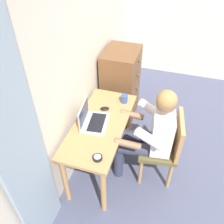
{
  "coord_description": "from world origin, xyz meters",
  "views": [
    {
      "loc": [
        -2.04,
        1.21,
        2.45
      ],
      "look_at": [
        -0.22,
        1.77,
        0.82
      ],
      "focal_mm": 38.5,
      "sensor_mm": 36.0,
      "label": 1
    }
  ],
  "objects": [
    {
      "name": "dresser",
      "position": [
        0.68,
        1.92,
        0.53
      ],
      "size": [
        0.56,
        0.48,
        1.06
      ],
      "color": "brown",
      "rests_on": "ground_plane"
    },
    {
      "name": "wall_back",
      "position": [
        0.0,
        2.2,
        1.25
      ],
      "size": [
        4.8,
        0.05,
        2.5
      ],
      "primitive_type": "cube",
      "color": "beige",
      "rests_on": "ground_plane"
    },
    {
      "name": "computer_mouse",
      "position": [
        -0.1,
        1.89,
        0.74
      ],
      "size": [
        0.09,
        0.12,
        0.03
      ],
      "primitive_type": "ellipsoid",
      "rotation": [
        0.0,
        0.0,
        0.39
      ],
      "color": "black",
      "rests_on": "desk"
    },
    {
      "name": "coffee_mug",
      "position": [
        0.11,
        1.72,
        0.77
      ],
      "size": [
        0.12,
        0.08,
        0.09
      ],
      "color": "#33518C",
      "rests_on": "desk"
    },
    {
      "name": "laptop",
      "position": [
        -0.34,
        1.95,
        0.77
      ],
      "size": [
        0.37,
        0.29,
        0.24
      ],
      "color": "#B7BABF",
      "rests_on": "desk"
    },
    {
      "name": "desk",
      "position": [
        -0.32,
        1.87,
        0.6
      ],
      "size": [
        1.16,
        0.53,
        0.72
      ],
      "color": "tan",
      "rests_on": "ground_plane"
    },
    {
      "name": "desk_clock",
      "position": [
        -0.77,
        1.74,
        0.74
      ],
      "size": [
        0.09,
        0.09,
        0.03
      ],
      "color": "black",
      "rests_on": "desk"
    },
    {
      "name": "person_seated",
      "position": [
        -0.24,
        1.35,
        0.68
      ],
      "size": [
        0.58,
        0.62,
        1.2
      ],
      "color": "#33384C",
      "rests_on": "ground_plane"
    },
    {
      "name": "chair",
      "position": [
        -0.22,
        1.17,
        0.5
      ],
      "size": [
        0.47,
        0.45,
        0.88
      ],
      "color": "brown",
      "rests_on": "ground_plane"
    },
    {
      "name": "curtain_panel",
      "position": [
        -1.19,
        2.13,
        1.15
      ],
      "size": [
        0.46,
        0.03,
        2.29
      ],
      "primitive_type": "cube",
      "color": "#8EA3B7",
      "rests_on": "ground_plane"
    }
  ]
}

